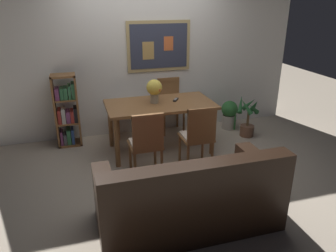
{
  "coord_description": "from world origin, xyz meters",
  "views": [
    {
      "loc": [
        -1.15,
        -3.85,
        2.18
      ],
      "look_at": [
        -0.06,
        -0.17,
        0.65
      ],
      "focal_mm": 34.72,
      "sensor_mm": 36.0,
      "label": 1
    }
  ],
  "objects_px": {
    "bookshelf": "(67,112)",
    "dining_chair_near_right": "(199,133)",
    "dining_chair_near_left": "(146,140)",
    "flower_vase": "(154,89)",
    "dining_chair_far_left": "(125,103)",
    "dining_chair_far_right": "(170,100)",
    "potted_ivy": "(229,114)",
    "leather_couch": "(189,199)",
    "tv_remote": "(176,100)",
    "dining_table": "(160,109)",
    "potted_palm": "(247,119)"
  },
  "relations": [
    {
      "from": "dining_chair_far_left",
      "to": "bookshelf",
      "type": "height_order",
      "value": "bookshelf"
    },
    {
      "from": "dining_chair_far_right",
      "to": "leather_couch",
      "type": "relative_size",
      "value": 0.51
    },
    {
      "from": "bookshelf",
      "to": "leather_couch",
      "type": "bearing_deg",
      "value": -64.86
    },
    {
      "from": "flower_vase",
      "to": "tv_remote",
      "type": "xyz_separation_m",
      "value": [
        0.33,
        0.03,
        -0.2
      ]
    },
    {
      "from": "potted_palm",
      "to": "bookshelf",
      "type": "bearing_deg",
      "value": 170.13
    },
    {
      "from": "bookshelf",
      "to": "potted_ivy",
      "type": "distance_m",
      "value": 2.73
    },
    {
      "from": "dining_chair_far_right",
      "to": "flower_vase",
      "type": "height_order",
      "value": "flower_vase"
    },
    {
      "from": "dining_chair_far_right",
      "to": "leather_couch",
      "type": "xyz_separation_m",
      "value": [
        -0.56,
        -2.52,
        -0.23
      ]
    },
    {
      "from": "dining_chair_near_left",
      "to": "bookshelf",
      "type": "bearing_deg",
      "value": 124.22
    },
    {
      "from": "dining_chair_near_left",
      "to": "dining_chair_near_right",
      "type": "bearing_deg",
      "value": 2.61
    },
    {
      "from": "dining_table",
      "to": "dining_chair_near_left",
      "type": "relative_size",
      "value": 1.71
    },
    {
      "from": "dining_table",
      "to": "dining_chair_near_left",
      "type": "distance_m",
      "value": 0.87
    },
    {
      "from": "dining_chair_near_right",
      "to": "dining_chair_far_left",
      "type": "bearing_deg",
      "value": 114.86
    },
    {
      "from": "dining_table",
      "to": "dining_chair_near_left",
      "type": "bearing_deg",
      "value": -116.59
    },
    {
      "from": "potted_ivy",
      "to": "dining_chair_far_left",
      "type": "bearing_deg",
      "value": 171.2
    },
    {
      "from": "flower_vase",
      "to": "dining_chair_near_right",
      "type": "bearing_deg",
      "value": -63.37
    },
    {
      "from": "dining_chair_near_left",
      "to": "bookshelf",
      "type": "xyz_separation_m",
      "value": [
        -0.93,
        1.37,
        0.0
      ]
    },
    {
      "from": "bookshelf",
      "to": "dining_chair_near_right",
      "type": "bearing_deg",
      "value": -39.34
    },
    {
      "from": "dining_table",
      "to": "potted_ivy",
      "type": "height_order",
      "value": "dining_table"
    },
    {
      "from": "dining_chair_far_left",
      "to": "tv_remote",
      "type": "xyz_separation_m",
      "value": [
        0.64,
        -0.71,
        0.22
      ]
    },
    {
      "from": "potted_palm",
      "to": "leather_couch",
      "type": "bearing_deg",
      "value": -132.22
    },
    {
      "from": "dining_chair_near_left",
      "to": "flower_vase",
      "type": "distance_m",
      "value": 0.96
    },
    {
      "from": "dining_chair_far_left",
      "to": "dining_chair_near_left",
      "type": "xyz_separation_m",
      "value": [
        -0.0,
        -1.54,
        0.0
      ]
    },
    {
      "from": "tv_remote",
      "to": "bookshelf",
      "type": "bearing_deg",
      "value": 161.18
    },
    {
      "from": "dining_chair_near_left",
      "to": "leather_couch",
      "type": "bearing_deg",
      "value": -79.46
    },
    {
      "from": "dining_table",
      "to": "potted_palm",
      "type": "bearing_deg",
      "value": 3.98
    },
    {
      "from": "dining_chair_near_right",
      "to": "bookshelf",
      "type": "relative_size",
      "value": 0.81
    },
    {
      "from": "potted_palm",
      "to": "dining_chair_near_right",
      "type": "bearing_deg",
      "value": -145.13
    },
    {
      "from": "leather_couch",
      "to": "tv_remote",
      "type": "xyz_separation_m",
      "value": [
        0.45,
        1.86,
        0.45
      ]
    },
    {
      "from": "dining_chair_far_left",
      "to": "flower_vase",
      "type": "bearing_deg",
      "value": -67.06
    },
    {
      "from": "leather_couch",
      "to": "potted_ivy",
      "type": "distance_m",
      "value": 2.79
    },
    {
      "from": "flower_vase",
      "to": "tv_remote",
      "type": "distance_m",
      "value": 0.39
    },
    {
      "from": "dining_table",
      "to": "potted_ivy",
      "type": "bearing_deg",
      "value": 19.75
    },
    {
      "from": "dining_table",
      "to": "leather_couch",
      "type": "distance_m",
      "value": 1.83
    },
    {
      "from": "potted_ivy",
      "to": "flower_vase",
      "type": "distance_m",
      "value": 1.68
    },
    {
      "from": "leather_couch",
      "to": "flower_vase",
      "type": "bearing_deg",
      "value": 86.16
    },
    {
      "from": "dining_chair_far_right",
      "to": "leather_couch",
      "type": "bearing_deg",
      "value": -102.63
    },
    {
      "from": "potted_ivy",
      "to": "dining_table",
      "type": "bearing_deg",
      "value": -160.25
    },
    {
      "from": "dining_chair_far_right",
      "to": "leather_couch",
      "type": "height_order",
      "value": "dining_chair_far_right"
    },
    {
      "from": "dining_table",
      "to": "potted_palm",
      "type": "relative_size",
      "value": 2.27
    },
    {
      "from": "flower_vase",
      "to": "dining_chair_far_right",
      "type": "bearing_deg",
      "value": 57.4
    },
    {
      "from": "dining_chair_far_left",
      "to": "leather_couch",
      "type": "xyz_separation_m",
      "value": [
        0.19,
        -2.57,
        -0.23
      ]
    },
    {
      "from": "bookshelf",
      "to": "potted_palm",
      "type": "xyz_separation_m",
      "value": [
        2.84,
        -0.49,
        -0.25
      ]
    },
    {
      "from": "dining_chair_near_right",
      "to": "potted_palm",
      "type": "distance_m",
      "value": 1.5
    },
    {
      "from": "bookshelf",
      "to": "dining_table",
      "type": "bearing_deg",
      "value": -24.52
    },
    {
      "from": "bookshelf",
      "to": "tv_remote",
      "type": "xyz_separation_m",
      "value": [
        1.58,
        -0.54,
        0.22
      ]
    },
    {
      "from": "leather_couch",
      "to": "tv_remote",
      "type": "relative_size",
      "value": 11.65
    },
    {
      "from": "dining_table",
      "to": "dining_chair_far_right",
      "type": "height_order",
      "value": "dining_chair_far_right"
    },
    {
      "from": "leather_couch",
      "to": "dining_chair_far_left",
      "type": "bearing_deg",
      "value": 94.23
    },
    {
      "from": "leather_couch",
      "to": "bookshelf",
      "type": "height_order",
      "value": "bookshelf"
    }
  ]
}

